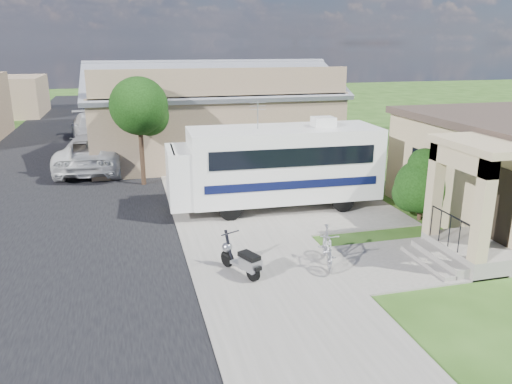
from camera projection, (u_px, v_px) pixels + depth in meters
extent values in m
plane|color=#223F11|center=(295.00, 259.00, 14.07)|extent=(120.00, 120.00, 0.00)
cube|color=black|center=(56.00, 184.00, 21.52)|extent=(9.00, 80.00, 0.02)
cube|color=slate|center=(205.00, 174.00, 23.09)|extent=(4.00, 80.00, 0.06)
cube|color=slate|center=(294.00, 206.00, 18.60)|extent=(7.00, 6.00, 0.05)
cube|color=slate|center=(409.00, 262.00, 13.86)|extent=(4.00, 3.00, 0.05)
cube|color=black|center=(420.00, 167.00, 17.41)|extent=(0.04, 1.10, 1.20)
cube|color=black|center=(500.00, 206.00, 13.75)|extent=(0.04, 0.95, 2.10)
cube|color=slate|center=(470.00, 252.00, 13.93)|extent=(1.60, 2.40, 0.50)
cube|color=slate|center=(438.00, 259.00, 13.71)|extent=(0.40, 2.16, 0.32)
cube|color=slate|center=(427.00, 263.00, 13.65)|extent=(0.35, 2.16, 0.16)
cube|color=#91835C|center=(435.00, 189.00, 14.27)|extent=(0.35, 0.35, 2.70)
cube|color=#91835C|center=(483.00, 211.00, 12.37)|extent=(0.35, 0.35, 2.70)
cube|color=#91835C|center=(462.00, 159.00, 13.01)|extent=(0.35, 2.40, 0.50)
cube|color=#91835C|center=(491.00, 144.00, 13.11)|extent=(2.10, 2.70, 0.20)
cylinder|color=black|center=(451.00, 216.00, 13.42)|extent=(0.04, 1.70, 0.04)
cube|color=#806B50|center=(211.00, 123.00, 26.53)|extent=(12.00, 8.00, 3.60)
cube|color=slate|center=(216.00, 80.00, 24.01)|extent=(12.50, 4.40, 1.78)
cube|color=slate|center=(203.00, 75.00, 27.72)|extent=(12.50, 4.40, 1.78)
cube|color=slate|center=(209.00, 64.00, 25.66)|extent=(12.50, 0.50, 0.22)
cube|color=#806B50|center=(224.00, 83.00, 22.25)|extent=(11.76, 0.20, 1.30)
cylinder|color=black|center=(142.00, 149.00, 21.04)|extent=(0.20, 0.20, 3.15)
sphere|color=black|center=(139.00, 106.00, 20.53)|extent=(2.40, 2.40, 2.40)
sphere|color=black|center=(149.00, 116.00, 20.94)|extent=(1.68, 1.68, 1.68)
cylinder|color=black|center=(135.00, 115.00, 30.29)|extent=(0.20, 0.20, 3.29)
sphere|color=black|center=(133.00, 84.00, 29.76)|extent=(2.40, 2.40, 2.40)
sphere|color=black|center=(140.00, 91.00, 30.17)|extent=(1.68, 1.68, 1.68)
cylinder|color=black|center=(132.00, 102.00, 38.68)|extent=(0.20, 0.20, 3.01)
sphere|color=black|center=(130.00, 79.00, 38.19)|extent=(2.40, 2.40, 2.40)
sphere|color=black|center=(136.00, 84.00, 38.59)|extent=(1.68, 1.68, 1.68)
cube|color=silver|center=(284.00, 163.00, 18.07)|extent=(6.88, 2.65, 2.53)
cube|color=silver|center=(179.00, 176.00, 17.35)|extent=(0.85, 2.33, 1.94)
cube|color=black|center=(173.00, 162.00, 17.16)|extent=(0.13, 2.07, 0.88)
cube|color=black|center=(294.00, 158.00, 16.79)|extent=(5.78, 0.22, 0.63)
cube|color=black|center=(275.00, 144.00, 19.09)|extent=(5.78, 0.22, 0.63)
cube|color=black|center=(293.00, 185.00, 17.06)|extent=(6.12, 0.22, 0.29)
cube|color=black|center=(275.00, 168.00, 19.36)|extent=(6.12, 0.22, 0.29)
cube|color=silver|center=(323.00, 122.00, 17.96)|extent=(0.80, 0.71, 0.34)
cylinder|color=#93949A|center=(258.00, 115.00, 17.36)|extent=(0.04, 0.04, 0.97)
cylinder|color=black|center=(230.00, 209.00, 16.97)|extent=(0.79, 0.30, 0.78)
cylinder|color=black|center=(221.00, 192.00, 18.97)|extent=(0.79, 0.30, 0.78)
cylinder|color=black|center=(343.00, 201.00, 17.83)|extent=(0.79, 0.30, 0.78)
cylinder|color=black|center=(322.00, 185.00, 19.83)|extent=(0.79, 0.30, 0.78)
cylinder|color=black|center=(420.00, 210.00, 17.12)|extent=(0.15, 0.15, 0.74)
sphere|color=black|center=(422.00, 186.00, 16.88)|extent=(1.86, 1.86, 1.86)
sphere|color=black|center=(428.00, 173.00, 17.12)|extent=(1.49, 1.49, 1.49)
sphere|color=black|center=(411.00, 193.00, 17.06)|extent=(1.30, 1.30, 1.30)
sphere|color=black|center=(431.00, 199.00, 16.77)|extent=(1.12, 1.12, 1.12)
sphere|color=black|center=(424.00, 165.00, 16.67)|extent=(1.12, 1.12, 1.12)
cylinder|color=black|center=(253.00, 273.00, 12.62)|extent=(0.29, 0.45, 0.44)
cylinder|color=black|center=(227.00, 259.00, 13.44)|extent=(0.29, 0.45, 0.44)
cube|color=#93949A|center=(241.00, 264.00, 12.98)|extent=(0.50, 0.63, 0.08)
cube|color=#93949A|center=(250.00, 264.00, 12.63)|extent=(0.54, 0.65, 0.30)
cube|color=black|center=(249.00, 256.00, 12.61)|extent=(0.52, 0.67, 0.12)
cube|color=black|center=(257.00, 268.00, 12.45)|extent=(0.25, 0.26, 0.10)
cylinder|color=black|center=(229.00, 245.00, 13.27)|extent=(0.21, 0.34, 0.84)
sphere|color=#93949A|center=(227.00, 247.00, 13.35)|extent=(0.28, 0.28, 0.28)
sphere|color=black|center=(225.00, 246.00, 13.41)|extent=(0.12, 0.12, 0.12)
cylinder|color=black|center=(230.00, 233.00, 13.10)|extent=(0.52, 0.26, 0.04)
cube|color=black|center=(227.00, 254.00, 13.41)|extent=(0.24, 0.31, 0.06)
imported|color=#93949A|center=(327.00, 249.00, 13.47)|extent=(0.93, 1.80, 1.04)
imported|color=silver|center=(95.00, 151.00, 23.94)|extent=(3.56, 6.56, 1.75)
imported|color=silver|center=(95.00, 128.00, 30.56)|extent=(3.38, 6.27, 1.73)
cylinder|color=#15691D|center=(424.00, 249.00, 14.50)|extent=(0.42, 0.42, 0.19)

